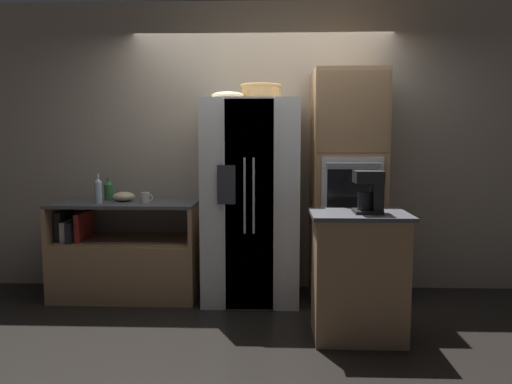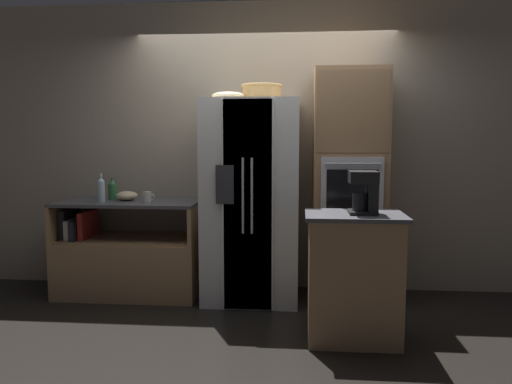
{
  "view_description": "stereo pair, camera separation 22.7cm",
  "coord_description": "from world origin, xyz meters",
  "px_view_note": "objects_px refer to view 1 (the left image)",
  "views": [
    {
      "loc": [
        0.12,
        -4.48,
        1.49
      ],
      "look_at": [
        -0.05,
        -0.02,
        1.01
      ],
      "focal_mm": 35.0,
      "sensor_mm": 36.0,
      "label": 1
    },
    {
      "loc": [
        0.35,
        -4.46,
        1.49
      ],
      "look_at": [
        -0.05,
        -0.02,
        1.01
      ],
      "focal_mm": 35.0,
      "sensor_mm": 36.0,
      "label": 2
    }
  ],
  "objects_px": {
    "wicker_basket": "(261,92)",
    "bottle_short": "(98,190)",
    "wall_oven": "(347,186)",
    "coffee_maker": "(371,190)",
    "mixing_bowl": "(124,196)",
    "bottle_tall": "(109,190)",
    "fruit_bowl": "(228,96)",
    "mug": "(145,198)",
    "refrigerator": "(251,201)"
  },
  "relations": [
    {
      "from": "bottle_short",
      "to": "coffee_maker",
      "type": "distance_m",
      "value": 2.46
    },
    {
      "from": "wall_oven",
      "to": "coffee_maker",
      "type": "distance_m",
      "value": 0.98
    },
    {
      "from": "wall_oven",
      "to": "mixing_bowl",
      "type": "bearing_deg",
      "value": -179.79
    },
    {
      "from": "fruit_bowl",
      "to": "bottle_short",
      "type": "relative_size",
      "value": 1.1
    },
    {
      "from": "bottle_short",
      "to": "bottle_tall",
      "type": "bearing_deg",
      "value": 83.82
    },
    {
      "from": "fruit_bowl",
      "to": "mug",
      "type": "bearing_deg",
      "value": -179.7
    },
    {
      "from": "refrigerator",
      "to": "bottle_tall",
      "type": "xyz_separation_m",
      "value": [
        -1.37,
        0.14,
        0.08
      ]
    },
    {
      "from": "fruit_bowl",
      "to": "refrigerator",
      "type": "bearing_deg",
      "value": 17.64
    },
    {
      "from": "fruit_bowl",
      "to": "bottle_tall",
      "type": "height_order",
      "value": "fruit_bowl"
    },
    {
      "from": "refrigerator",
      "to": "wicker_basket",
      "type": "xyz_separation_m",
      "value": [
        0.09,
        0.05,
        0.99
      ]
    },
    {
      "from": "wall_oven",
      "to": "bottle_short",
      "type": "xyz_separation_m",
      "value": [
        -2.28,
        -0.15,
        -0.04
      ]
    },
    {
      "from": "wicker_basket",
      "to": "fruit_bowl",
      "type": "bearing_deg",
      "value": -158.65
    },
    {
      "from": "wicker_basket",
      "to": "mug",
      "type": "distance_m",
      "value": 1.43
    },
    {
      "from": "fruit_bowl",
      "to": "mixing_bowl",
      "type": "xyz_separation_m",
      "value": [
        -1.0,
        0.13,
        -0.92
      ]
    },
    {
      "from": "wicker_basket",
      "to": "fruit_bowl",
      "type": "xyz_separation_m",
      "value": [
        -0.29,
        -0.11,
        -0.04
      ]
    },
    {
      "from": "refrigerator",
      "to": "coffee_maker",
      "type": "height_order",
      "value": "refrigerator"
    },
    {
      "from": "fruit_bowl",
      "to": "bottle_tall",
      "type": "distance_m",
      "value": 1.47
    },
    {
      "from": "bottle_tall",
      "to": "wicker_basket",
      "type": "bearing_deg",
      "value": -3.69
    },
    {
      "from": "wicker_basket",
      "to": "bottle_tall",
      "type": "xyz_separation_m",
      "value": [
        -1.46,
        0.09,
        -0.91
      ]
    },
    {
      "from": "mixing_bowl",
      "to": "mug",
      "type": "bearing_deg",
      "value": -28.66
    },
    {
      "from": "bottle_tall",
      "to": "refrigerator",
      "type": "bearing_deg",
      "value": -5.94
    },
    {
      "from": "wall_oven",
      "to": "coffee_maker",
      "type": "height_order",
      "value": "wall_oven"
    },
    {
      "from": "refrigerator",
      "to": "mug",
      "type": "relative_size",
      "value": 16.2
    },
    {
      "from": "wall_oven",
      "to": "coffee_maker",
      "type": "bearing_deg",
      "value": -88.11
    },
    {
      "from": "mixing_bowl",
      "to": "bottle_tall",
      "type": "bearing_deg",
      "value": 154.57
    },
    {
      "from": "wall_oven",
      "to": "coffee_maker",
      "type": "relative_size",
      "value": 6.78
    },
    {
      "from": "wicker_basket",
      "to": "mug",
      "type": "xyz_separation_m",
      "value": [
        -1.05,
        -0.12,
        -0.96
      ]
    },
    {
      "from": "wall_oven",
      "to": "fruit_bowl",
      "type": "distance_m",
      "value": 1.36
    },
    {
      "from": "refrigerator",
      "to": "mixing_bowl",
      "type": "bearing_deg",
      "value": 177.02
    },
    {
      "from": "fruit_bowl",
      "to": "mug",
      "type": "distance_m",
      "value": 1.19
    },
    {
      "from": "wall_oven",
      "to": "bottle_short",
      "type": "distance_m",
      "value": 2.28
    },
    {
      "from": "refrigerator",
      "to": "wall_oven",
      "type": "distance_m",
      "value": 0.9
    },
    {
      "from": "wicker_basket",
      "to": "bottle_short",
      "type": "distance_m",
      "value": 1.73
    },
    {
      "from": "wicker_basket",
      "to": "coffee_maker",
      "type": "relative_size",
      "value": 1.2
    },
    {
      "from": "wicker_basket",
      "to": "mixing_bowl",
      "type": "bearing_deg",
      "value": 179.38
    },
    {
      "from": "wall_oven",
      "to": "mixing_bowl",
      "type": "height_order",
      "value": "wall_oven"
    },
    {
      "from": "coffee_maker",
      "to": "mixing_bowl",
      "type": "bearing_deg",
      "value": 155.39
    },
    {
      "from": "wall_oven",
      "to": "wicker_basket",
      "type": "relative_size",
      "value": 5.66
    },
    {
      "from": "refrigerator",
      "to": "bottle_tall",
      "type": "relative_size",
      "value": 8.89
    },
    {
      "from": "wicker_basket",
      "to": "bottle_short",
      "type": "bearing_deg",
      "value": -175.2
    },
    {
      "from": "wall_oven",
      "to": "bottle_tall",
      "type": "bearing_deg",
      "value": 178.16
    },
    {
      "from": "wall_oven",
      "to": "mug",
      "type": "bearing_deg",
      "value": -175.69
    },
    {
      "from": "refrigerator",
      "to": "coffee_maker",
      "type": "bearing_deg",
      "value": -44.8
    },
    {
      "from": "fruit_bowl",
      "to": "wall_oven",
      "type": "bearing_deg",
      "value": 7.09
    },
    {
      "from": "wall_oven",
      "to": "mixing_bowl",
      "type": "relative_size",
      "value": 10.34
    },
    {
      "from": "wicker_basket",
      "to": "bottle_short",
      "type": "relative_size",
      "value": 1.39
    },
    {
      "from": "bottle_short",
      "to": "refrigerator",
      "type": "bearing_deg",
      "value": 3.11
    },
    {
      "from": "mug",
      "to": "bottle_short",
      "type": "bearing_deg",
      "value": -179.03
    },
    {
      "from": "mug",
      "to": "bottle_tall",
      "type": "bearing_deg",
      "value": 152.65
    },
    {
      "from": "bottle_tall",
      "to": "bottle_short",
      "type": "height_order",
      "value": "bottle_short"
    }
  ]
}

